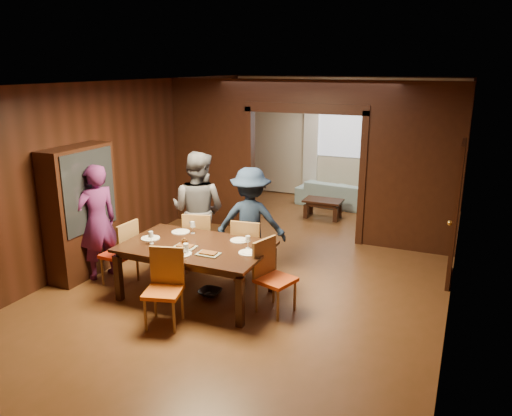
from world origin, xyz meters
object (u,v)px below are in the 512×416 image
at_px(chair_right, 276,278).
at_px(person_navy, 251,221).
at_px(chair_far_l, 200,241).
at_px(chair_near, 163,289).
at_px(hutch, 81,212).
at_px(dining_table, 197,271).
at_px(coffee_table, 323,209).
at_px(chair_left, 119,252).
at_px(sofa, 340,194).
at_px(chair_far_r, 249,249).
at_px(person_purple, 97,222).
at_px(person_grey, 198,211).

bearing_deg(chair_right, person_navy, 55.60).
height_order(chair_far_l, chair_near, same).
xyz_separation_m(person_navy, chair_near, (-0.32, -1.95, -0.35)).
relative_size(person_navy, hutch, 0.84).
distance_m(dining_table, coffee_table, 4.36).
distance_m(chair_left, hutch, 0.89).
xyz_separation_m(person_navy, hutch, (-2.35, -1.06, 0.16)).
relative_size(person_navy, sofa, 0.85).
height_order(chair_left, hutch, hutch).
relative_size(sofa, chair_far_r, 2.03).
bearing_deg(sofa, chair_far_l, 82.92).
relative_size(dining_table, chair_left, 2.07).
height_order(person_purple, chair_near, person_purple).
height_order(person_navy, chair_right, person_navy).
relative_size(chair_left, chair_far_r, 1.00).
bearing_deg(coffee_table, person_grey, -107.93).
height_order(person_grey, chair_left, person_grey).
relative_size(dining_table, chair_far_r, 2.07).
distance_m(person_navy, chair_right, 1.39).
bearing_deg(chair_left, person_navy, 127.52).
bearing_deg(person_navy, chair_right, 112.82).
height_order(chair_right, hutch, hutch).
bearing_deg(person_navy, coffee_table, -109.31).
distance_m(person_purple, chair_far_r, 2.32).
xyz_separation_m(chair_far_r, hutch, (-2.43, -0.82, 0.52)).
relative_size(person_grey, person_navy, 1.12).
bearing_deg(person_navy, person_grey, -8.01).
bearing_deg(chair_near, chair_right, 22.35).
height_order(person_navy, chair_near, person_navy).
xyz_separation_m(person_grey, coffee_table, (1.09, 3.36, -0.74)).
bearing_deg(chair_far_l, dining_table, 100.66).
bearing_deg(chair_right, chair_far_l, 79.85).
relative_size(dining_table, chair_right, 2.07).
xyz_separation_m(person_purple, chair_left, (0.42, -0.07, -0.39)).
distance_m(coffee_table, chair_far_r, 3.51).
bearing_deg(chair_far_r, person_grey, -14.71).
bearing_deg(chair_far_r, person_purple, 14.30).
relative_size(chair_far_l, chair_far_r, 1.00).
bearing_deg(chair_near, chair_far_r, 61.46).
xyz_separation_m(person_purple, person_navy, (2.05, 1.06, -0.04)).
distance_m(sofa, hutch, 6.03).
bearing_deg(chair_near, hutch, 141.15).
xyz_separation_m(person_navy, coffee_table, (0.23, 3.25, -0.64)).
height_order(person_grey, coffee_table, person_grey).
bearing_deg(person_purple, chair_left, 101.64).
bearing_deg(person_grey, chair_near, 104.73).
distance_m(sofa, chair_near, 6.27).
relative_size(person_purple, dining_table, 0.88).
relative_size(chair_left, hutch, 0.48).
relative_size(sofa, chair_right, 2.03).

